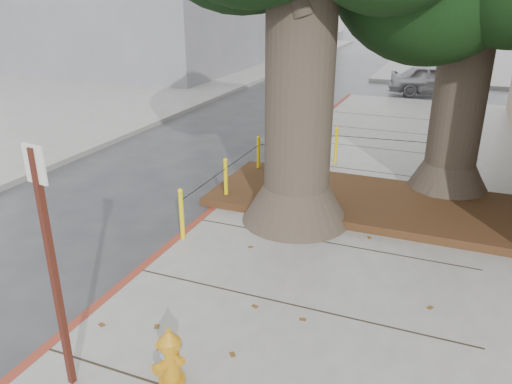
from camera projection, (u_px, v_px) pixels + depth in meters
ground at (257, 306)px, 7.19m from camera, size 140.00×140.00×0.00m
sidewalk_opposite at (34, 99)px, 20.63m from camera, size 14.00×60.00×0.15m
curb_red at (211, 213)px, 10.00m from camera, size 0.14×26.00×0.16m
planter_bed at (370, 202)px, 10.14m from camera, size 6.40×2.60×0.16m
bollard_ring at (295, 164)px, 11.00m from camera, size 3.79×5.39×0.95m
fire_hydrant at (170, 356)px, 5.45m from camera, size 0.38×0.38×0.71m
signpost at (51, 259)px, 5.00m from camera, size 0.27×0.07×2.76m
car_silver at (436, 80)px, 21.44m from camera, size 4.10×2.10×1.34m
car_dark at (184, 67)px, 25.79m from camera, size 1.93×4.20×1.19m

